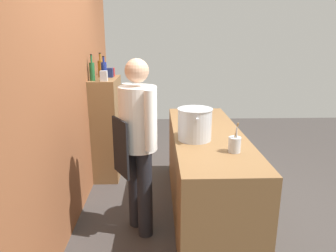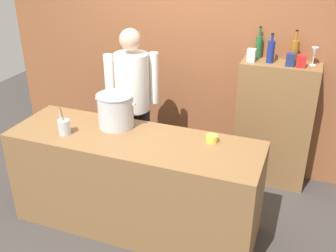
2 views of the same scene
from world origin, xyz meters
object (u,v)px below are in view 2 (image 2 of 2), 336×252
(chef, at_px, (133,97))
(stockpot_large, at_px, (116,111))
(wine_bottle_amber, at_px, (294,51))
(wine_bottle_cobalt, at_px, (271,51))
(wine_bottle_green, at_px, (259,46))
(spice_tin_silver, at_px, (251,55))
(spice_tin_navy, at_px, (290,60))
(utensil_crock, at_px, (64,127))
(spice_tin_red, at_px, (301,61))
(butter_jar, at_px, (212,139))
(wine_glass_wide, at_px, (314,52))

(chef, relative_size, stockpot_large, 4.30)
(stockpot_large, xyz_separation_m, wine_bottle_amber, (1.37, 1.09, 0.39))
(wine_bottle_cobalt, distance_m, wine_bottle_amber, 0.22)
(wine_bottle_amber, bearing_deg, wine_bottle_green, 172.94)
(wine_bottle_amber, bearing_deg, stockpot_large, -141.54)
(wine_bottle_cobalt, height_order, spice_tin_silver, wine_bottle_cobalt)
(wine_bottle_green, distance_m, spice_tin_navy, 0.37)
(chef, xyz_separation_m, utensil_crock, (-0.26, -0.82, 0.00))
(utensil_crock, bearing_deg, spice_tin_silver, 44.02)
(wine_bottle_cobalt, xyz_separation_m, wine_bottle_green, (-0.14, 0.12, 0.00))
(utensil_crock, distance_m, spice_tin_navy, 2.16)
(wine_bottle_amber, bearing_deg, spice_tin_red, -56.10)
(butter_jar, bearing_deg, chef, 151.83)
(utensil_crock, bearing_deg, wine_bottle_cobalt, 40.97)
(butter_jar, relative_size, spice_tin_silver, 0.82)
(wine_bottle_cobalt, bearing_deg, spice_tin_silver, -172.28)
(spice_tin_silver, bearing_deg, chef, -156.64)
(wine_bottle_cobalt, bearing_deg, butter_jar, -106.08)
(butter_jar, xyz_separation_m, spice_tin_red, (0.58, 0.96, 0.45))
(chef, xyz_separation_m, spice_tin_silver, (1.08, 0.46, 0.42))
(utensil_crock, bearing_deg, butter_jar, 14.08)
(spice_tin_silver, bearing_deg, wine_bottle_amber, 14.79)
(butter_jar, xyz_separation_m, wine_bottle_amber, (0.50, 1.08, 0.51))
(wine_bottle_cobalt, height_order, spice_tin_red, wine_bottle_cobalt)
(wine_bottle_amber, height_order, wine_bottle_green, same)
(spice_tin_navy, bearing_deg, spice_tin_red, -1.67)
(spice_tin_navy, bearing_deg, butter_jar, -116.63)
(chef, distance_m, spice_tin_navy, 1.57)
(chef, relative_size, butter_jar, 16.60)
(wine_bottle_cobalt, bearing_deg, wine_bottle_amber, 20.45)
(wine_bottle_cobalt, xyz_separation_m, spice_tin_red, (0.29, -0.05, -0.06))
(stockpot_large, relative_size, spice_tin_navy, 3.16)
(wine_bottle_amber, xyz_separation_m, wine_bottle_green, (-0.35, 0.04, -0.00))
(wine_bottle_green, bearing_deg, butter_jar, -97.82)
(spice_tin_silver, bearing_deg, utensil_crock, -135.98)
(spice_tin_silver, bearing_deg, wine_bottle_cobalt, 7.72)
(utensil_crock, xyz_separation_m, spice_tin_navy, (1.70, 1.27, 0.42))
(wine_bottle_green, bearing_deg, utensil_crock, -133.82)
(butter_jar, height_order, wine_bottle_green, wine_bottle_green)
(butter_jar, bearing_deg, wine_glass_wide, 57.11)
(wine_bottle_cobalt, bearing_deg, wine_glass_wide, 7.57)
(stockpot_large, relative_size, wine_bottle_amber, 1.22)
(utensil_crock, distance_m, spice_tin_silver, 1.90)
(utensil_crock, distance_m, wine_glass_wide, 2.39)
(chef, relative_size, spice_tin_navy, 13.58)
(chef, relative_size, spice_tin_silver, 13.54)
(utensil_crock, relative_size, wine_bottle_amber, 0.81)
(stockpot_large, height_order, wine_bottle_cobalt, wine_bottle_cobalt)
(wine_bottle_amber, bearing_deg, spice_tin_silver, -165.21)
(spice_tin_navy, bearing_deg, wine_bottle_green, 153.43)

